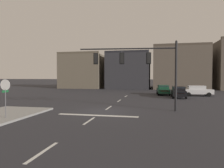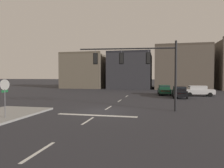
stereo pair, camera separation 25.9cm
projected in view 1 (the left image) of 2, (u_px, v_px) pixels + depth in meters
The scene contains 9 objects.
ground_plane at pixel (104, 111), 18.12m from camera, with size 400.00×400.00×0.00m, color #2B2B30.
stop_bar_paint at pixel (97, 115), 16.17m from camera, with size 6.40×0.50×0.01m, color silver.
lane_centreline at pixel (109, 108), 20.08m from camera, with size 0.16×26.40×0.01m.
signal_mast_near_side at pixel (142, 63), 18.33m from camera, with size 8.53×1.03×6.15m.
stop_sign at pixel (5, 89), 14.43m from camera, with size 0.76×0.64×2.83m.
car_lot_nearside at pixel (178, 92), 29.56m from camera, with size 1.94×4.47×1.61m.
car_lot_middle at pixel (163, 90), 34.09m from camera, with size 2.12×4.54×1.61m.
car_lot_farside at pixel (197, 90), 32.12m from camera, with size 4.50×2.01×1.61m.
building_row at pixel (156, 70), 52.25m from camera, with size 44.94×13.65×11.45m.
Camera 1 is at (4.42, -17.49, 3.04)m, focal length 33.36 mm.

